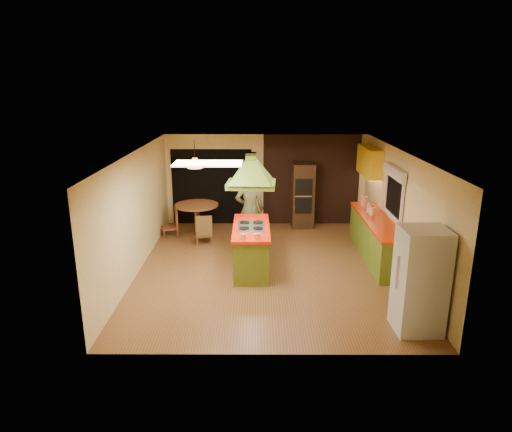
{
  "coord_description": "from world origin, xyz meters",
  "views": [
    {
      "loc": [
        -0.23,
        -9.12,
        3.87
      ],
      "look_at": [
        -0.26,
        0.07,
        1.15
      ],
      "focal_mm": 32.0,
      "sensor_mm": 36.0,
      "label": 1
    }
  ],
  "objects_px": {
    "canister_large": "(364,201)",
    "wall_oven": "(302,195)",
    "kitchen_island": "(251,247)",
    "man": "(250,210)",
    "dining_table": "(197,213)",
    "refrigerator": "(420,281)"
  },
  "relations": [
    {
      "from": "wall_oven",
      "to": "dining_table",
      "type": "xyz_separation_m",
      "value": [
        -2.8,
        -0.73,
        -0.3
      ]
    },
    {
      "from": "dining_table",
      "to": "wall_oven",
      "type": "bearing_deg",
      "value": 14.63
    },
    {
      "from": "man",
      "to": "dining_table",
      "type": "relative_size",
      "value": 1.7
    },
    {
      "from": "dining_table",
      "to": "kitchen_island",
      "type": "bearing_deg",
      "value": -57.37
    },
    {
      "from": "kitchen_island",
      "to": "wall_oven",
      "type": "xyz_separation_m",
      "value": [
        1.35,
        2.98,
        0.4
      ]
    },
    {
      "from": "man",
      "to": "canister_large",
      "type": "relative_size",
      "value": 8.2
    },
    {
      "from": "kitchen_island",
      "to": "man",
      "type": "distance_m",
      "value": 1.38
    },
    {
      "from": "kitchen_island",
      "to": "dining_table",
      "type": "xyz_separation_m",
      "value": [
        -1.44,
        2.25,
        0.1
      ]
    },
    {
      "from": "refrigerator",
      "to": "dining_table",
      "type": "height_order",
      "value": "refrigerator"
    },
    {
      "from": "man",
      "to": "canister_large",
      "type": "xyz_separation_m",
      "value": [
        2.81,
        0.5,
        0.09
      ]
    },
    {
      "from": "dining_table",
      "to": "canister_large",
      "type": "bearing_deg",
      "value": -6.02
    },
    {
      "from": "man",
      "to": "refrigerator",
      "type": "xyz_separation_m",
      "value": [
        2.74,
        -3.79,
        -0.09
      ]
    },
    {
      "from": "man",
      "to": "canister_large",
      "type": "bearing_deg",
      "value": -179.67
    },
    {
      "from": "canister_large",
      "to": "wall_oven",
      "type": "bearing_deg",
      "value": 140.17
    },
    {
      "from": "kitchen_island",
      "to": "wall_oven",
      "type": "relative_size",
      "value": 1.09
    },
    {
      "from": "wall_oven",
      "to": "canister_large",
      "type": "xyz_separation_m",
      "value": [
        1.41,
        -1.17,
        0.15
      ]
    },
    {
      "from": "dining_table",
      "to": "canister_large",
      "type": "height_order",
      "value": "canister_large"
    },
    {
      "from": "refrigerator",
      "to": "wall_oven",
      "type": "distance_m",
      "value": 5.63
    },
    {
      "from": "refrigerator",
      "to": "canister_large",
      "type": "distance_m",
      "value": 4.3
    },
    {
      "from": "canister_large",
      "to": "man",
      "type": "bearing_deg",
      "value": -169.83
    },
    {
      "from": "man",
      "to": "wall_oven",
      "type": "height_order",
      "value": "man"
    },
    {
      "from": "kitchen_island",
      "to": "man",
      "type": "height_order",
      "value": "man"
    }
  ]
}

